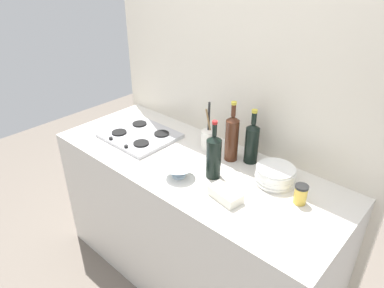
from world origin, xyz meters
TOP-DOWN VIEW (x-y plane):
  - ground_plane at (0.00, 0.00)m, footprint 6.00×6.00m
  - counter_block at (0.00, 0.00)m, footprint 1.80×0.70m
  - backsplash_panel at (0.00, 0.38)m, footprint 1.90×0.06m
  - stovetop_hob at (-0.46, 0.00)m, footprint 0.44×0.38m
  - plate_stack at (0.46, 0.14)m, footprint 0.21×0.21m
  - wine_bottle_leftmost at (0.24, 0.23)m, footprint 0.08×0.08m
  - wine_bottle_mid_left at (0.18, -0.03)m, footprint 0.08×0.08m
  - wine_bottle_mid_right at (0.14, 0.18)m, footprint 0.08×0.08m
  - mixing_bowl at (0.04, -0.15)m, footprint 0.16×0.16m
  - butter_dish at (0.35, -0.14)m, footprint 0.18×0.12m
  - utensil_crock at (-0.03, 0.18)m, footprint 0.08×0.08m
  - condiment_jar_front at (0.63, 0.08)m, footprint 0.06×0.06m

SIDE VIEW (x-z plane):
  - ground_plane at x=0.00m, z-range 0.00..0.00m
  - counter_block at x=0.00m, z-range 0.00..0.90m
  - stovetop_hob at x=-0.46m, z-range 0.89..0.93m
  - butter_dish at x=0.35m, z-range 0.90..0.95m
  - mixing_bowl at x=0.04m, z-range 0.90..0.97m
  - plate_stack at x=0.46m, z-range 0.90..0.99m
  - condiment_jar_front at x=0.63m, z-range 0.90..1.00m
  - utensil_crock at x=-0.03m, z-range 0.82..1.12m
  - wine_bottle_leftmost at x=0.24m, z-range 0.87..1.19m
  - wine_bottle_mid_left at x=0.18m, z-range 0.86..1.19m
  - wine_bottle_mid_right at x=0.14m, z-range 0.86..1.22m
  - backsplash_panel at x=0.00m, z-range 0.00..2.23m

